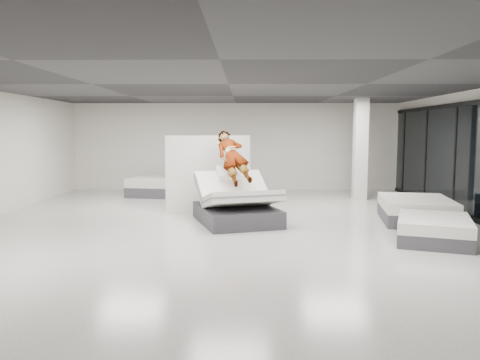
# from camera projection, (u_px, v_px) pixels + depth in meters

# --- Properties ---
(room) EXTENTS (14.00, 14.04, 3.20)m
(room) POSITION_uv_depth(u_px,v_px,m) (229.00, 157.00, 10.34)
(room) COLOR beige
(room) RESTS_ON ground
(hero_bed) EXTENTS (2.27, 2.63, 1.32)m
(hero_bed) POSITION_uv_depth(u_px,v_px,m) (236.00, 205.00, 11.12)
(hero_bed) COLOR #36353A
(hero_bed) RESTS_ON floor
(person) EXTENTS (1.08, 1.65, 1.63)m
(person) POSITION_uv_depth(u_px,v_px,m) (233.00, 166.00, 11.32)
(person) COLOR slate
(person) RESTS_ON hero_bed
(remote) EXTENTS (0.09, 0.15, 0.08)m
(remote) POSITION_uv_depth(u_px,v_px,m) (246.00, 176.00, 11.07)
(remote) COLOR black
(remote) RESTS_ON person
(divider_panel) EXTENTS (2.24, 0.54, 2.06)m
(divider_panel) POSITION_uv_depth(u_px,v_px,m) (208.00, 174.00, 12.50)
(divider_panel) COLOR silver
(divider_panel) RESTS_ON floor
(flat_bed_right_far) EXTENTS (1.88, 2.31, 0.57)m
(flat_bed_right_far) POSITION_uv_depth(u_px,v_px,m) (416.00, 210.00, 11.26)
(flat_bed_right_far) COLOR #36353A
(flat_bed_right_far) RESTS_ON floor
(flat_bed_right_near) EXTENTS (1.85, 2.12, 0.49)m
(flat_bed_right_near) POSITION_uv_depth(u_px,v_px,m) (434.00, 229.00, 9.23)
(flat_bed_right_near) COLOR #36353A
(flat_bed_right_near) RESTS_ON floor
(flat_bed_left_far) EXTENTS (2.50, 2.04, 0.62)m
(flat_bed_left_far) POSITION_uv_depth(u_px,v_px,m) (166.00, 187.00, 15.80)
(flat_bed_left_far) COLOR #36353A
(flat_bed_left_far) RESTS_ON floor
(column) EXTENTS (0.40, 0.40, 3.20)m
(column) POSITION_uv_depth(u_px,v_px,m) (360.00, 149.00, 14.77)
(column) COLOR silver
(column) RESTS_ON floor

